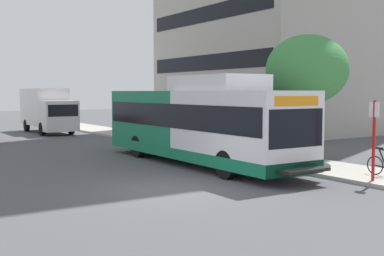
{
  "coord_description": "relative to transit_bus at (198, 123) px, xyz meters",
  "views": [
    {
      "loc": [
        -7.55,
        -13.0,
        3.01
      ],
      "look_at": [
        2.87,
        3.19,
        1.6
      ],
      "focal_mm": 46.31,
      "sensor_mm": 36.0,
      "label": 1
    }
  ],
  "objects": [
    {
      "name": "bus_stop_sign_pole",
      "position": [
        2.23,
        -6.94,
        -0.05
      ],
      "size": [
        0.1,
        0.36,
        2.6
      ],
      "color": "red",
      "rests_on": "sidewalk_curb"
    },
    {
      "name": "transit_bus",
      "position": [
        0.0,
        0.0,
        0.0
      ],
      "size": [
        2.58,
        12.25,
        3.65
      ],
      "color": "white",
      "rests_on": "ground"
    },
    {
      "name": "street_tree_near_stop",
      "position": [
        4.32,
        -1.92,
        2.24
      ],
      "size": [
        3.5,
        3.5,
        5.31
      ],
      "color": "#4C3823",
      "rests_on": "sidewalk_curb"
    },
    {
      "name": "sidewalk_curb",
      "position": [
        3.26,
        1.89,
        -1.63
      ],
      "size": [
        3.0,
        56.0,
        0.14
      ],
      "primitive_type": "cube",
      "color": "#A8A399",
      "rests_on": "ground"
    },
    {
      "name": "ground_plane",
      "position": [
        -3.74,
        3.89,
        -1.7
      ],
      "size": [
        120.0,
        120.0,
        0.0
      ],
      "primitive_type": "plane",
      "color": "#4C4C51"
    },
    {
      "name": "box_truck_background",
      "position": [
        -0.55,
        19.31,
        0.04
      ],
      "size": [
        2.32,
        7.01,
        3.25
      ],
      "color": "silver",
      "rests_on": "ground"
    }
  ]
}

